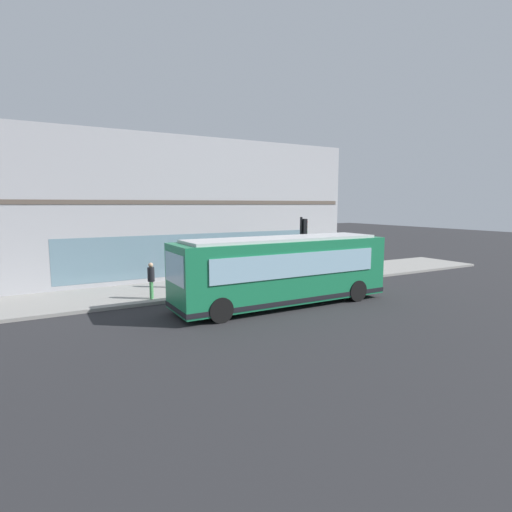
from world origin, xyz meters
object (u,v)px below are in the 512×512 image
Objects in this scene: traffic_light_near_corner at (303,237)px; pedestrian_near_building_entrance at (270,264)px; pedestrian_by_light_pole at (151,278)px; newspaper_vending_box at (250,276)px; fire_hydrant at (340,271)px; pedestrian_near_hydrant at (173,268)px; city_bus_nearside at (282,271)px; pedestrian_walking_along_curb at (226,262)px.

pedestrian_near_building_entrance is at bearing 39.91° from traffic_light_near_corner.
pedestrian_by_light_pole is at bearing 89.16° from traffic_light_near_corner.
newspaper_vending_box is at bearing -82.86° from pedestrian_by_light_pole.
pedestrian_near_hydrant is at bearing 79.65° from fire_hydrant.
city_bus_nearside reaches higher than pedestrian_walking_along_curb.
traffic_light_near_corner is 2.17× the size of pedestrian_by_light_pole.
traffic_light_near_corner is 7.28m from pedestrian_near_hydrant.
pedestrian_near_hydrant is 3.47m from pedestrian_walking_along_curb.
pedestrian_walking_along_curb is 1.99× the size of newspaper_vending_box.
newspaper_vending_box is at bearing -108.29° from pedestrian_near_hydrant.
pedestrian_near_building_entrance is 0.89× the size of pedestrian_walking_along_curb.
newspaper_vending_box is at bearing 85.15° from fire_hydrant.
city_bus_nearside is at bearing 155.15° from pedestrian_near_building_entrance.
traffic_light_near_corner is at bearing -46.50° from city_bus_nearside.
fire_hydrant is 6.92m from pedestrian_walking_along_curb.
newspaper_vending_box is at bearing -7.99° from city_bus_nearside.
pedestrian_near_building_entrance is at bearing 74.62° from fire_hydrant.
city_bus_nearside is 11.18× the size of newspaper_vending_box.
city_bus_nearside is 6.09m from pedestrian_by_light_pole.
pedestrian_by_light_pole is 1.06× the size of pedestrian_near_building_entrance.
pedestrian_near_hydrant reaches higher than pedestrian_by_light_pole.
traffic_light_near_corner is (3.30, -3.48, 1.16)m from city_bus_nearside.
pedestrian_near_hydrant is at bearing 72.71° from traffic_light_near_corner.
city_bus_nearside is 5.50× the size of pedestrian_near_hydrant.
pedestrian_near_hydrant is at bearing 31.57° from city_bus_nearside.
traffic_light_near_corner is 2.56m from pedestrian_near_building_entrance.
pedestrian_near_building_entrance is (1.50, 1.25, -1.65)m from traffic_light_near_corner.
city_bus_nearside reaches higher than pedestrian_near_building_entrance.
fire_hydrant is 10.00m from pedestrian_near_hydrant.
pedestrian_walking_along_curb is (6.12, -0.07, -0.36)m from city_bus_nearside.
pedestrian_walking_along_curb is at bearing -62.06° from pedestrian_by_light_pole.
pedestrian_near_building_entrance is at bearing -79.26° from pedestrian_by_light_pole.
city_bus_nearside is 6.29× the size of pedestrian_near_building_entrance.
pedestrian_near_hydrant reaches higher than newspaper_vending_box.
city_bus_nearside is 4.93m from traffic_light_near_corner.
newspaper_vending_box is (4.12, -0.58, -0.95)m from city_bus_nearside.
pedestrian_by_light_pole is 7.37m from pedestrian_near_building_entrance.
pedestrian_walking_along_curb is at bearing 58.41° from pedestrian_near_building_entrance.
pedestrian_by_light_pole is (-0.20, 11.50, 0.61)m from fire_hydrant.
traffic_light_near_corner is at bearing -105.92° from newspaper_vending_box.
pedestrian_walking_along_curb is (2.50, 6.42, 0.68)m from fire_hydrant.
newspaper_vending_box is (0.83, 2.90, -2.11)m from traffic_light_near_corner.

